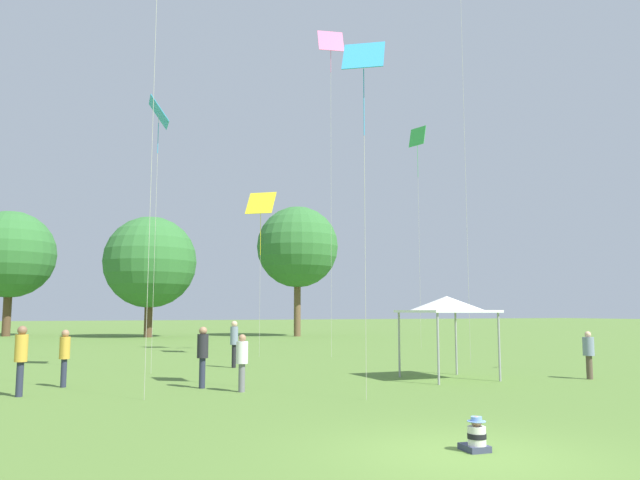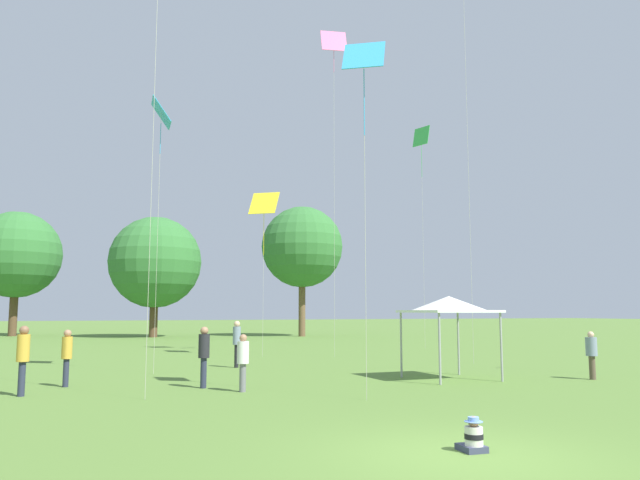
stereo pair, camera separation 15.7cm
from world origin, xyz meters
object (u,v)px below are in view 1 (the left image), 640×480
object	(u,v)px
person_standing_1	(242,357)
kite_3	(261,205)
kite_1	(331,49)
kite_5	(364,64)
kite_7	(417,142)
distant_tree_0	(150,262)
canopy_tent	(447,305)
person_standing_2	(589,351)
seated_toddler	(476,437)
person_standing_3	(234,339)
distant_tree_3	(10,255)
person_standing_5	(203,351)
kite_0	(159,118)
distant_tree_1	(298,247)
person_standing_0	(65,352)
person_standing_4	(21,353)

from	to	relation	value
person_standing_1	kite_3	distance (m)	14.88
kite_1	kite_5	xyz separation A→B (m)	(-5.19, -13.60, -6.76)
kite_7	distant_tree_0	distance (m)	26.82
canopy_tent	kite_5	xyz separation A→B (m)	(-4.67, -3.20, 6.33)
person_standing_2	seated_toddler	bearing A→B (deg)	-166.54
person_standing_3	distant_tree_3	distance (m)	39.82
seated_toddler	person_standing_5	size ratio (longest dim) A/B	0.31
distant_tree_0	person_standing_5	bearing A→B (deg)	-95.58
kite_0	kite_7	distance (m)	19.66
person_standing_3	distant_tree_3	size ratio (longest dim) A/B	0.16
canopy_tent	kite_5	bearing A→B (deg)	-145.62
distant_tree_0	distant_tree_1	size ratio (longest dim) A/B	0.89
kite_5	person_standing_3	bearing A→B (deg)	173.29
person_standing_0	kite_5	bearing A→B (deg)	-52.35
person_standing_4	kite_3	size ratio (longest dim) A/B	0.22
kite_1	kite_7	xyz separation A→B (m)	(7.86, 4.41, -2.89)
canopy_tent	person_standing_0	bearing A→B (deg)	167.31
kite_5	person_standing_0	bearing A→B (deg)	-140.42
distant_tree_3	person_standing_3	bearing A→B (deg)	-74.89
person_standing_1	person_standing_5	bearing A→B (deg)	-88.57
seated_toddler	kite_1	distance (m)	25.47
kite_1	kite_7	world-z (taller)	kite_1
person_standing_3	kite_5	size ratio (longest dim) A/B	0.19
person_standing_0	person_standing_1	distance (m)	5.43
person_standing_5	kite_0	world-z (taller)	kite_0
person_standing_1	person_standing_3	distance (m)	7.50
seated_toddler	person_standing_5	distance (m)	10.05
seated_toddler	person_standing_0	distance (m)	13.01
seated_toddler	person_standing_2	distance (m)	12.31
person_standing_3	person_standing_1	bearing A→B (deg)	96.22
kite_0	person_standing_2	bearing A→B (deg)	-69.96
distant_tree_0	canopy_tent	bearing A→B (deg)	-83.45
canopy_tent	kite_5	distance (m)	8.49
person_standing_2	person_standing_1	bearing A→B (deg)	150.95
person_standing_1	person_standing_5	size ratio (longest dim) A/B	0.89
person_standing_5	kite_0	distance (m)	9.57
kite_0	kite_7	size ratio (longest dim) A/B	0.74
kite_0	kite_3	xyz separation A→B (m)	(6.08, 6.55, -1.84)
person_standing_4	kite_7	size ratio (longest dim) A/B	0.13
person_standing_4	distant_tree_3	distance (m)	44.44
person_standing_4	distant_tree_0	bearing A→B (deg)	-13.78
person_standing_0	kite_1	world-z (taller)	kite_1
kite_3	seated_toddler	bearing A→B (deg)	-15.75
person_standing_4	kite_7	bearing A→B (deg)	-57.46
kite_1	canopy_tent	bearing A→B (deg)	-35.11
kite_3	distant_tree_0	world-z (taller)	distant_tree_0
person_standing_2	kite_0	size ratio (longest dim) A/B	0.15
seated_toddler	distant_tree_3	xyz separation A→B (m)	(-9.83, 53.79, 7.04)
seated_toddler	person_standing_0	world-z (taller)	person_standing_0
person_standing_3	kite_1	xyz separation A→B (m)	(5.83, 3.59, 14.38)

